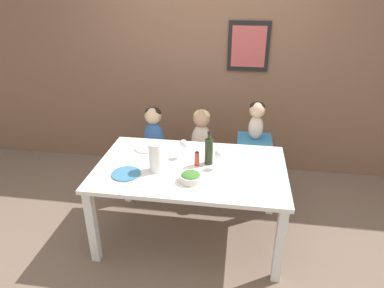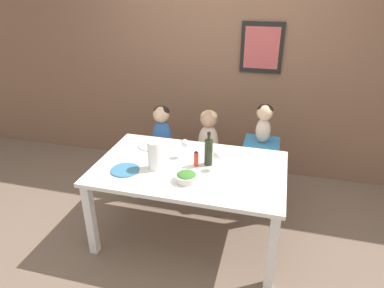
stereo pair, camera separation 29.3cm
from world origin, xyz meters
name	(u,v)px [view 1 (the left image)]	position (x,y,z in m)	size (l,w,h in m)	color
ground_plane	(191,233)	(0.00, 0.00, 0.00)	(14.00, 14.00, 0.00)	#705B4C
wall_back	(209,60)	(0.00, 1.41, 1.35)	(10.00, 0.09, 2.70)	brown
dining_table	(191,175)	(0.00, 0.00, 0.64)	(1.63, 1.01, 0.73)	white
chair_far_left	(155,158)	(-0.52, 0.75, 0.38)	(0.42, 0.43, 0.44)	silver
chair_far_center	(201,161)	(0.00, 0.75, 0.38)	(0.42, 0.43, 0.44)	silver
chair_right_highchair	(254,151)	(0.56, 0.75, 0.55)	(0.36, 0.36, 0.69)	silver
person_child_left	(154,128)	(-0.52, 0.75, 0.74)	(0.21, 0.18, 0.53)	#3366B2
person_child_center	(201,131)	(0.00, 0.75, 0.74)	(0.21, 0.18, 0.53)	beige
person_baby_right	(257,116)	(0.56, 0.75, 0.94)	(0.16, 0.17, 0.40)	beige
wine_bottle	(209,151)	(0.15, 0.08, 0.86)	(0.07, 0.07, 0.31)	#232D19
paper_towel_roll	(156,157)	(-0.27, -0.11, 0.86)	(0.12, 0.12, 0.25)	white
wine_glass_near	(219,155)	(0.24, 0.01, 0.86)	(0.07, 0.07, 0.18)	white
wine_glass_far	(183,144)	(-0.09, 0.16, 0.86)	(0.07, 0.07, 0.18)	white
salad_bowl_large	(191,177)	(0.04, -0.23, 0.77)	(0.18, 0.18, 0.08)	silver
dinner_plate_front_left	(126,174)	(-0.51, -0.21, 0.74)	(0.24, 0.24, 0.01)	teal
dinner_plate_back_left	(147,148)	(-0.46, 0.29, 0.74)	(0.24, 0.24, 0.01)	silver
condiment_bottle_hot_sauce	(197,158)	(0.05, 0.03, 0.80)	(0.04, 0.04, 0.15)	red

